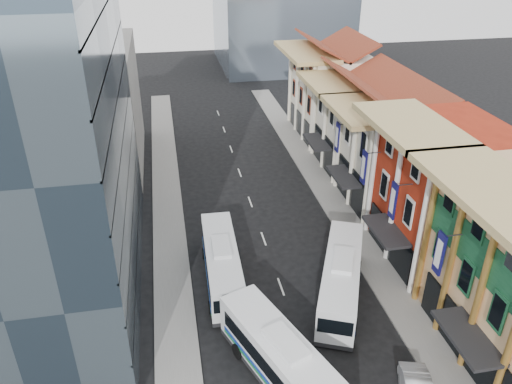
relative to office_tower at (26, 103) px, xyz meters
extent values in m
cube|color=slate|center=(25.50, 3.00, -14.93)|extent=(3.00, 90.00, 0.15)
cube|color=slate|center=(8.50, 3.00, -14.93)|extent=(3.00, 90.00, 0.15)
cube|color=#9C2611|center=(31.00, -2.00, -9.00)|extent=(8.00, 10.00, 12.00)
cube|color=white|center=(31.00, 7.50, -10.00)|extent=(8.00, 9.00, 10.00)
cube|color=white|center=(31.00, 16.50, -10.00)|extent=(8.00, 9.00, 10.00)
cube|color=white|center=(31.00, 27.00, -9.50)|extent=(8.00, 12.00, 11.00)
cube|color=#3A4D5D|center=(0.00, 0.00, 0.00)|extent=(12.00, 26.00, 30.00)
cube|color=gray|center=(1.00, 23.00, -8.00)|extent=(10.00, 18.00, 14.00)
camera|label=1|loc=(9.21, -34.51, 10.64)|focal=35.00mm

